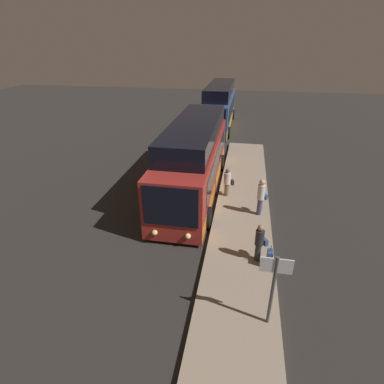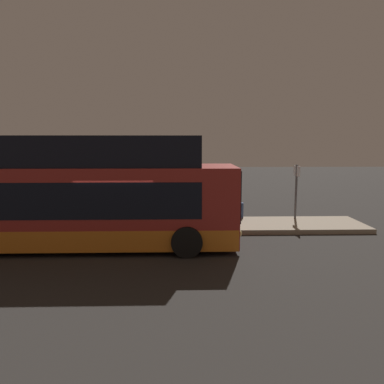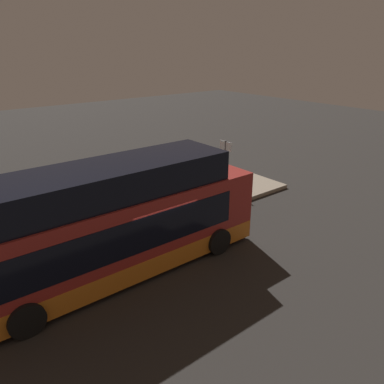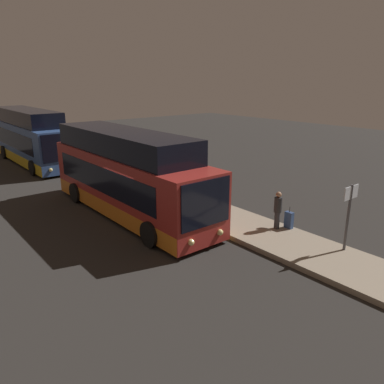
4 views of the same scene
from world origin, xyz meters
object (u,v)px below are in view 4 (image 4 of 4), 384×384
object	(u,v)px
bus_lead	(128,178)
passenger_boarding	(222,186)
passenger_with_bags	(172,189)
suitcase	(289,220)
bus_second	(31,140)
sign_post	(349,208)
passenger_waiting	(278,209)

from	to	relation	value
bus_lead	passenger_boarding	size ratio (longest dim) A/B	5.88
bus_lead	passenger_with_bags	world-z (taller)	bus_lead
passenger_boarding	suitcase	world-z (taller)	passenger_boarding
passenger_boarding	passenger_with_bags	distance (m)	2.41
bus_second	suitcase	xyz separation A→B (m)	(20.58, 3.93, -1.23)
bus_lead	sign_post	bearing A→B (deg)	23.23
passenger_with_bags	suitcase	size ratio (longest dim) A/B	1.66
bus_lead	passenger_waiting	size ratio (longest dim) A/B	6.87
passenger_boarding	passenger_waiting	distance (m)	3.46
passenger_waiting	passenger_with_bags	distance (m)	5.39
bus_second	suitcase	world-z (taller)	bus_second
bus_second	sign_post	xyz separation A→B (m)	(23.14, 3.79, 0.03)
bus_second	passenger_boarding	world-z (taller)	bus_second
passenger_boarding	passenger_with_bags	xyz separation A→B (m)	(-1.70, -1.70, -0.19)
passenger_waiting	bus_lead	bearing A→B (deg)	177.59
passenger_waiting	sign_post	xyz separation A→B (m)	(2.86, 0.26, 0.75)
bus_lead	suitcase	size ratio (longest dim) A/B	11.58
sign_post	passenger_boarding	bearing A→B (deg)	-178.79
passenger_waiting	sign_post	size ratio (longest dim) A/B	0.64
suitcase	passenger_boarding	bearing A→B (deg)	-175.73
passenger_boarding	sign_post	world-z (taller)	sign_post
passenger_with_bags	passenger_boarding	bearing A→B (deg)	28.34
bus_lead	passenger_with_bags	size ratio (longest dim) A/B	6.97
passenger_waiting	passenger_with_bags	size ratio (longest dim) A/B	1.01
passenger_with_bags	sign_post	world-z (taller)	sign_post
bus_second	passenger_boarding	xyz separation A→B (m)	(16.83, 3.65, -0.56)
bus_lead	passenger_with_bags	distance (m)	2.23
bus_second	passenger_boarding	distance (m)	17.23
bus_lead	bus_second	distance (m)	14.32
bus_lead	bus_second	size ratio (longest dim) A/B	0.97
passenger_boarding	passenger_waiting	xyz separation A→B (m)	(3.45, -0.12, -0.16)
passenger_boarding	sign_post	bearing A→B (deg)	-40.60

